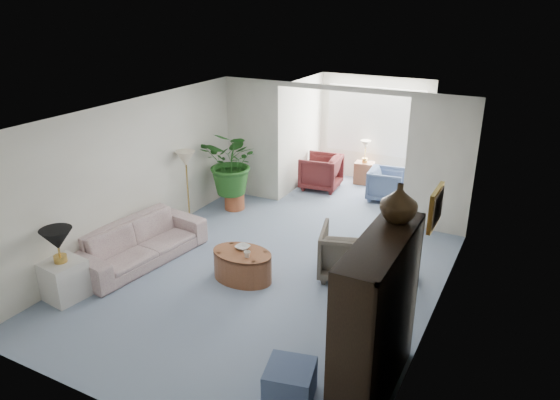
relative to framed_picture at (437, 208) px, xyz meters
The scene contains 26 objects.
floor 2.99m from the framed_picture, behind, with size 6.00×6.00×0.00m, color #7B8CA2.
sunroom_floor 5.16m from the framed_picture, 120.36° to the left, with size 2.60×2.60×0.00m, color #7B8CA2.
back_pier_left 5.37m from the framed_picture, 144.59° to the left, with size 1.20×0.12×2.50m, color silver.
back_pier_right 3.18m from the framed_picture, 100.24° to the left, with size 1.20×0.12×2.50m, color silver.
back_header 4.03m from the framed_picture, 128.43° to the left, with size 2.60×0.12×0.10m, color silver.
window_pane 5.83m from the framed_picture, 114.98° to the left, with size 2.20×0.02×1.50m, color white.
window_blinds 5.81m from the framed_picture, 115.11° to the left, with size 2.20×0.02×1.50m, color white.
framed_picture is the anchor object (origin of this frame).
sofa 4.71m from the framed_picture, behind, with size 2.23×0.87×0.65m, color beige.
end_table 5.17m from the framed_picture, 161.01° to the right, with size 0.52×0.52×0.57m, color silver.
table_lamp 5.03m from the framed_picture, 161.01° to the right, with size 0.44×0.44×0.30m, color black.
floor_lamp 4.99m from the framed_picture, 163.83° to the left, with size 0.36×0.36×0.28m, color beige.
coffee_table 3.11m from the framed_picture, behind, with size 0.95×0.95×0.45m, color brown.
coffee_bowl 3.05m from the framed_picture, behind, with size 0.21×0.21×0.05m, color beige.
coffee_cup 2.86m from the framed_picture, behind, with size 0.10×0.10×0.09m, color beige.
wingback_chair 2.07m from the framed_picture, 148.03° to the left, with size 0.84×0.86×0.79m, color #575045.
side_table_dark 1.93m from the framed_picture, 119.80° to the left, with size 0.49×0.40×0.59m, color black.
entertainment_cabinet 1.63m from the framed_picture, 99.23° to the right, with size 0.44×1.66×1.85m, color black.
cabinet_urn 1.01m from the framed_picture, 104.11° to the right, with size 0.39×0.39×0.41m, color black.
ottoman 2.62m from the framed_picture, 116.87° to the right, with size 0.50×0.50×0.40m, color #4B5D82.
plant_pot 5.16m from the framed_picture, 151.97° to the left, with size 0.40×0.40×0.32m, color #A2502F.
house_plant 4.97m from the framed_picture, 151.97° to the left, with size 1.19×1.03×1.32m, color #245B1F.
sunroom_chair_blue 4.78m from the framed_picture, 112.85° to the left, with size 0.71×0.73×0.67m, color #4B5D82.
sunroom_chair_maroon 5.51m from the framed_picture, 127.83° to the left, with size 0.81×0.84×0.76m, color #5C211F.
sunroom_table 5.77m from the framed_picture, 116.96° to the left, with size 0.41×0.32×0.50m, color brown.
shelf_clutter 1.57m from the framed_picture, 101.73° to the right, with size 0.30×1.18×1.06m.
Camera 1 is at (3.43, -5.95, 4.04)m, focal length 33.18 mm.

